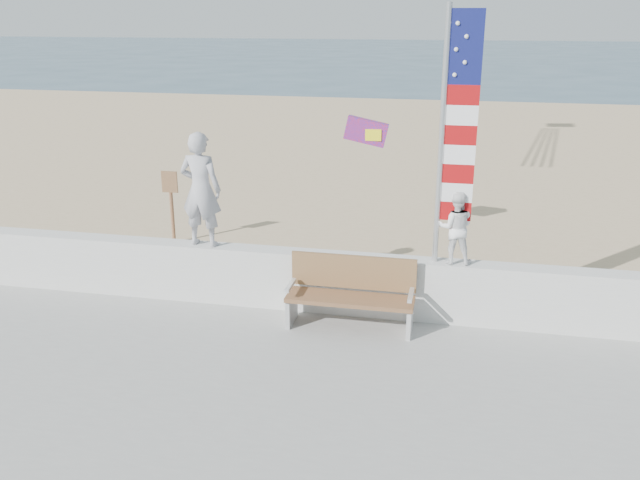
{
  "coord_description": "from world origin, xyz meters",
  "views": [
    {
      "loc": [
        2.09,
        -7.2,
        4.46
      ],
      "look_at": [
        0.2,
        1.8,
        1.35
      ],
      "focal_mm": 38.0,
      "sensor_mm": 36.0,
      "label": 1
    }
  ],
  "objects_px": {
    "flag": "(452,128)",
    "adult": "(201,190)",
    "bench": "(351,292)",
    "child": "(456,228)"
  },
  "relations": [
    {
      "from": "adult",
      "to": "bench",
      "type": "relative_size",
      "value": 0.96
    },
    {
      "from": "child",
      "to": "bench",
      "type": "xyz_separation_m",
      "value": [
        -1.39,
        -0.45,
        -0.91
      ]
    },
    {
      "from": "bench",
      "to": "flag",
      "type": "relative_size",
      "value": 0.51
    },
    {
      "from": "flag",
      "to": "bench",
      "type": "bearing_deg",
      "value": -160.08
    },
    {
      "from": "adult",
      "to": "flag",
      "type": "height_order",
      "value": "flag"
    },
    {
      "from": "flag",
      "to": "adult",
      "type": "bearing_deg",
      "value": 180.0
    },
    {
      "from": "child",
      "to": "flag",
      "type": "bearing_deg",
      "value": -2.45
    },
    {
      "from": "adult",
      "to": "child",
      "type": "bearing_deg",
      "value": -176.02
    },
    {
      "from": "adult",
      "to": "bench",
      "type": "bearing_deg",
      "value": 173.09
    },
    {
      "from": "bench",
      "to": "flag",
      "type": "distance_m",
      "value": 2.66
    }
  ]
}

